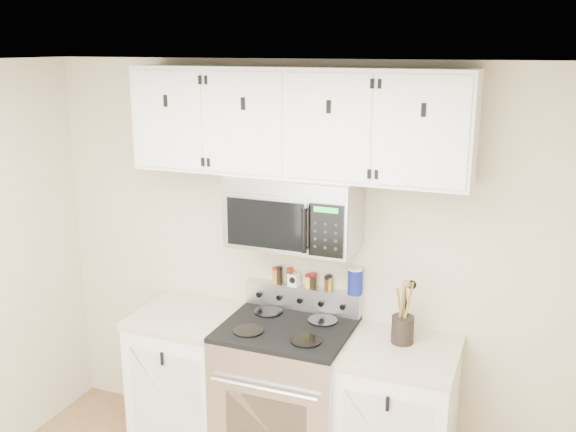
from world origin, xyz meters
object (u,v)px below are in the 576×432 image
object	(u,v)px
salt_canister	(355,281)
range	(286,395)
utensil_crock	(403,327)
microwave	(294,211)

from	to	relation	value
salt_canister	range	bearing A→B (deg)	-140.30
utensil_crock	microwave	bearing A→B (deg)	177.47
range	salt_canister	distance (m)	0.83
range	salt_canister	bearing A→B (deg)	39.70
microwave	salt_canister	xyz separation A→B (m)	(0.34, 0.16, -0.44)
salt_canister	utensil_crock	bearing A→B (deg)	-28.74
range	microwave	world-z (taller)	microwave
microwave	utensil_crock	distance (m)	0.92
salt_canister	microwave	bearing A→B (deg)	-155.39
utensil_crock	salt_canister	xyz separation A→B (m)	(-0.34, 0.19, 0.17)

